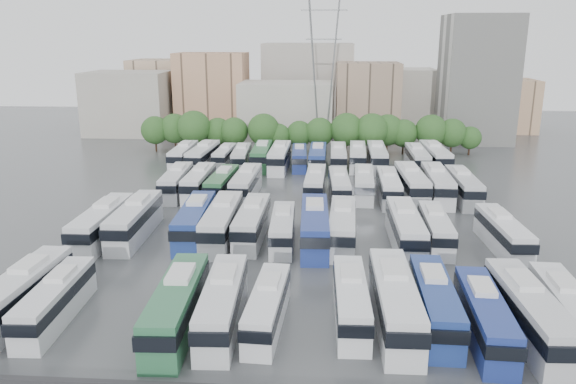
# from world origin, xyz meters

# --- Properties ---
(ground) EXTENTS (220.00, 220.00, 0.00)m
(ground) POSITION_xyz_m (0.00, 0.00, 0.00)
(ground) COLOR #424447
(ground) RESTS_ON ground
(tree_line) EXTENTS (64.81, 7.74, 8.13)m
(tree_line) POSITION_xyz_m (-0.68, 42.06, 4.40)
(tree_line) COLOR black
(tree_line) RESTS_ON ground
(city_buildings) EXTENTS (102.00, 35.00, 20.00)m
(city_buildings) POSITION_xyz_m (-7.46, 71.86, 7.87)
(city_buildings) COLOR #9E998E
(city_buildings) RESTS_ON ground
(apartment_tower) EXTENTS (14.00, 14.00, 26.00)m
(apartment_tower) POSITION_xyz_m (34.00, 58.00, 13.00)
(apartment_tower) COLOR silver
(apartment_tower) RESTS_ON ground
(electricity_pylon) EXTENTS (9.00, 6.91, 33.83)m
(electricity_pylon) POSITION_xyz_m (2.00, 50.00, 18.66)
(electricity_pylon) COLOR slate
(electricity_pylon) RESTS_ON ground
(bus_r0_s0) EXTENTS (3.08, 12.88, 4.02)m
(bus_r0_s0) POSITION_xyz_m (-21.31, -23.93, 1.98)
(bus_r0_s0) COLOR silver
(bus_r0_s0) RESTS_ON ground
(bus_r0_s1) EXTENTS (2.91, 11.41, 3.55)m
(bus_r0_s1) POSITION_xyz_m (-18.24, -24.48, 1.74)
(bus_r0_s1) COLOR silver
(bus_r0_s1) RESTS_ON ground
(bus_r0_s4) EXTENTS (3.40, 13.23, 4.12)m
(bus_r0_s4) POSITION_xyz_m (-8.28, -25.20, 2.02)
(bus_r0_s4) COLOR #2D6A44
(bus_r0_s4) RESTS_ON ground
(bus_r0_s5) EXTENTS (3.23, 12.60, 3.92)m
(bus_r0_s5) POSITION_xyz_m (-4.92, -24.46, 1.93)
(bus_r0_s5) COLOR silver
(bus_r0_s5) RESTS_ON ground
(bus_r0_s6) EXTENTS (2.93, 10.96, 3.41)m
(bus_r0_s6) POSITION_xyz_m (-1.44, -24.29, 1.67)
(bus_r0_s6) COLOR silver
(bus_r0_s6) RESTS_ON ground
(bus_r0_s8) EXTENTS (2.74, 11.59, 3.62)m
(bus_r0_s8) POSITION_xyz_m (5.04, -22.92, 1.78)
(bus_r0_s8) COLOR white
(bus_r0_s8) RESTS_ON ground
(bus_r0_s9) EXTENTS (3.11, 13.63, 4.26)m
(bus_r0_s9) POSITION_xyz_m (8.38, -23.51, 2.09)
(bus_r0_s9) COLOR silver
(bus_r0_s9) RESTS_ON ground
(bus_r0_s10) EXTENTS (2.94, 12.33, 3.85)m
(bus_r0_s10) POSITION_xyz_m (11.51, -23.11, 1.89)
(bus_r0_s10) COLOR navy
(bus_r0_s10) RESTS_ON ground
(bus_r0_s11) EXTENTS (3.07, 11.93, 3.71)m
(bus_r0_s11) POSITION_xyz_m (14.82, -24.98, 1.82)
(bus_r0_s11) COLOR navy
(bus_r0_s11) RESTS_ON ground
(bus_r0_s12) EXTENTS (3.37, 13.28, 4.14)m
(bus_r0_s12) POSITION_xyz_m (18.13, -24.59, 2.03)
(bus_r0_s12) COLOR silver
(bus_r0_s12) RESTS_ON ground
(bus_r0_s13) EXTENTS (3.19, 12.39, 3.86)m
(bus_r0_s13) POSITION_xyz_m (21.20, -24.11, 1.89)
(bus_r0_s13) COLOR silver
(bus_r0_s13) RESTS_ON ground
(bus_r1_s0) EXTENTS (2.89, 13.20, 4.14)m
(bus_r1_s0) POSITION_xyz_m (-21.48, -6.70, 2.03)
(bus_r1_s0) COLOR silver
(bus_r1_s0) RESTS_ON ground
(bus_r1_s1) EXTENTS (3.22, 13.41, 4.19)m
(bus_r1_s1) POSITION_xyz_m (-18.28, -5.42, 2.06)
(bus_r1_s1) COLOR silver
(bus_r1_s1) RESTS_ON ground
(bus_r1_s3) EXTENTS (3.45, 13.27, 4.13)m
(bus_r1_s3) POSITION_xyz_m (-11.55, -5.10, 2.03)
(bus_r1_s3) COLOR navy
(bus_r1_s3) RESTS_ON ground
(bus_r1_s4) EXTENTS (3.11, 13.52, 4.23)m
(bus_r1_s4) POSITION_xyz_m (-8.45, -5.46, 2.08)
(bus_r1_s4) COLOR silver
(bus_r1_s4) RESTS_ON ground
(bus_r1_s5) EXTENTS (2.95, 12.66, 3.96)m
(bus_r1_s5) POSITION_xyz_m (-5.19, -4.92, 1.94)
(bus_r1_s5) COLOR silver
(bus_r1_s5) RESTS_ON ground
(bus_r1_s6) EXTENTS (2.83, 11.32, 3.53)m
(bus_r1_s6) POSITION_xyz_m (-1.68, -6.15, 1.73)
(bus_r1_s6) COLOR silver
(bus_r1_s6) RESTS_ON ground
(bus_r1_s7) EXTENTS (3.36, 13.68, 4.27)m
(bus_r1_s7) POSITION_xyz_m (1.78, -6.11, 2.10)
(bus_r1_s7) COLOR navy
(bus_r1_s7) RESTS_ON ground
(bus_r1_s8) EXTENTS (3.36, 12.95, 4.03)m
(bus_r1_s8) POSITION_xyz_m (4.78, -5.65, 1.98)
(bus_r1_s8) COLOR silver
(bus_r1_s8) RESTS_ON ground
(bus_r1_s10) EXTENTS (2.96, 13.28, 4.16)m
(bus_r1_s10) POSITION_xyz_m (11.46, -6.17, 2.04)
(bus_r1_s10) COLOR silver
(bus_r1_s10) RESTS_ON ground
(bus_r1_s11) EXTENTS (2.85, 11.65, 3.63)m
(bus_r1_s11) POSITION_xyz_m (14.81, -5.23, 1.78)
(bus_r1_s11) COLOR silver
(bus_r1_s11) RESTS_ON ground
(bus_r1_s13) EXTENTS (3.17, 12.11, 3.77)m
(bus_r1_s13) POSITION_xyz_m (21.57, -6.42, 1.85)
(bus_r1_s13) COLOR silver
(bus_r1_s13) RESTS_ON ground
(bus_r2_s1) EXTENTS (3.31, 12.47, 3.88)m
(bus_r2_s1) POSITION_xyz_m (-18.23, 12.14, 1.90)
(bus_r2_s1) COLOR silver
(bus_r2_s1) RESTS_ON ground
(bus_r2_s2) EXTENTS (2.72, 12.25, 3.84)m
(bus_r2_s2) POSITION_xyz_m (-15.00, 12.19, 1.89)
(bus_r2_s2) COLOR silver
(bus_r2_s2) RESTS_ON ground
(bus_r2_s3) EXTENTS (3.13, 11.97, 3.72)m
(bus_r2_s3) POSITION_xyz_m (-11.59, 11.72, 1.83)
(bus_r2_s3) COLOR #2C683B
(bus_r2_s3) RESTS_ON ground
(bus_r2_s4) EXTENTS (3.13, 12.81, 4.00)m
(bus_r2_s4) POSITION_xyz_m (-8.17, 11.30, 1.96)
(bus_r2_s4) COLOR silver
(bus_r2_s4) RESTS_ON ground
(bus_r2_s7) EXTENTS (2.97, 12.08, 3.77)m
(bus_r2_s7) POSITION_xyz_m (1.44, 12.71, 1.85)
(bus_r2_s7) COLOR silver
(bus_r2_s7) RESTS_ON ground
(bus_r2_s8) EXTENTS (3.01, 11.82, 3.68)m
(bus_r2_s8) POSITION_xyz_m (4.77, 11.71, 1.81)
(bus_r2_s8) COLOR silver
(bus_r2_s8) RESTS_ON ground
(bus_r2_s9) EXTENTS (3.20, 12.15, 3.78)m
(bus_r2_s9) POSITION_xyz_m (8.23, 13.14, 1.85)
(bus_r2_s9) COLOR silver
(bus_r2_s9) RESTS_ON ground
(bus_r2_s10) EXTENTS (2.82, 12.22, 3.82)m
(bus_r2_s10) POSITION_xyz_m (11.52, 11.47, 1.88)
(bus_r2_s10) COLOR silver
(bus_r2_s10) RESTS_ON ground
(bus_r2_s11) EXTENTS (3.44, 13.68, 4.26)m
(bus_r2_s11) POSITION_xyz_m (14.75, 12.69, 2.09)
(bus_r2_s11) COLOR silver
(bus_r2_s11) RESTS_ON ground
(bus_r2_s12) EXTENTS (3.27, 13.58, 4.24)m
(bus_r2_s12) POSITION_xyz_m (18.27, 12.74, 2.08)
(bus_r2_s12) COLOR silver
(bus_r2_s12) RESTS_ON ground
(bus_r2_s13) EXTENTS (2.80, 12.84, 4.03)m
(bus_r2_s13) POSITION_xyz_m (21.62, 11.97, 1.98)
(bus_r2_s13) COLOR silver
(bus_r2_s13) RESTS_ON ground
(bus_r3_s0) EXTENTS (2.77, 12.39, 3.88)m
(bus_r3_s0) POSITION_xyz_m (-21.69, 30.00, 1.91)
(bus_r3_s0) COLOR silver
(bus_r3_s0) RESTS_ON ground
(bus_r3_s1) EXTENTS (3.54, 13.34, 4.15)m
(bus_r3_s1) POSITION_xyz_m (-18.03, 29.06, 2.03)
(bus_r3_s1) COLOR silver
(bus_r3_s1) RESTS_ON ground
(bus_r3_s2) EXTENTS (2.68, 10.90, 3.40)m
(bus_r3_s2) POSITION_xyz_m (-14.71, 31.00, 1.67)
(bus_r3_s2) COLOR silver
(bus_r3_s2) RESTS_ON ground
(bus_r3_s3) EXTENTS (3.11, 11.80, 3.67)m
(bus_r3_s3) POSITION_xyz_m (-11.58, 29.65, 1.80)
(bus_r3_s3) COLOR silver
(bus_r3_s3) RESTS_ON ground
(bus_r3_s4) EXTENTS (3.01, 12.88, 4.03)m
(bus_r3_s4) POSITION_xyz_m (-8.16, 30.52, 1.98)
(bus_r3_s4) COLOR #2C683C
(bus_r3_s4) RESTS_ON ground
(bus_r3_s5) EXTENTS (3.13, 13.42, 4.20)m
(bus_r3_s5) POSITION_xyz_m (-4.97, 29.08, 2.06)
(bus_r3_s5) COLOR silver
(bus_r3_s5) RESTS_ON ground
(bus_r3_s6) EXTENTS (2.99, 11.39, 3.54)m
(bus_r3_s6) POSITION_xyz_m (-1.69, 30.46, 1.74)
(bus_r3_s6) COLOR navy
(bus_r3_s6) RESTS_ON ground
(bus_r3_s7) EXTENTS (2.90, 12.70, 3.98)m
(bus_r3_s7) POSITION_xyz_m (1.47, 29.29, 1.95)
(bus_r3_s7) COLOR navy
(bus_r3_s7) RESTS_ON ground
(bus_r3_s8) EXTENTS (2.77, 12.38, 3.88)m
(bus_r3_s8) POSITION_xyz_m (4.96, 30.51, 1.90)
(bus_r3_s8) COLOR silver
(bus_r3_s8) RESTS_ON ground
(bus_r3_s9) EXTENTS (3.28, 12.66, 3.94)m
(bus_r3_s9) POSITION_xyz_m (8.26, 31.27, 1.93)
(bus_r3_s9) COLOR silver
(bus_r3_s9) RESTS_ON ground
(bus_r3_s10) EXTENTS (3.05, 13.18, 4.12)m
(bus_r3_s10) POSITION_xyz_m (11.51, 30.71, 2.02)
(bus_r3_s10) COLOR silver
(bus_r3_s10) RESTS_ON ground
(bus_r3_s12) EXTENTS (2.77, 12.67, 3.97)m
(bus_r3_s12) POSITION_xyz_m (18.13, 29.88, 1.95)
(bus_r3_s12) COLOR silver
(bus_r3_s12) RESTS_ON ground
(bus_r3_s13) EXTENTS (3.55, 13.71, 4.27)m
(bus_r3_s13) POSITION_xyz_m (21.23, 30.84, 2.09)
(bus_r3_s13) COLOR silver
(bus_r3_s13) RESTS_ON ground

